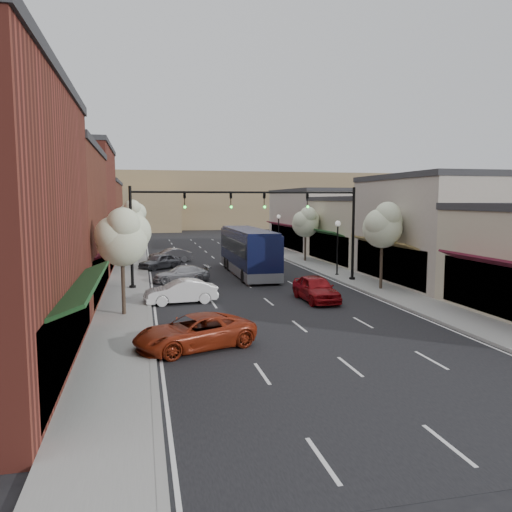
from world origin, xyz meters
TOP-DOWN VIEW (x-y plane):
  - ground at (0.00, 0.00)m, footprint 160.00×160.00m
  - sidewalk_left at (-8.40, 18.50)m, footprint 2.80×73.00m
  - sidewalk_right at (8.40, 18.50)m, footprint 2.80×73.00m
  - curb_left at (-7.00, 18.50)m, footprint 0.25×73.00m
  - curb_right at (7.00, 18.50)m, footprint 0.25×73.00m
  - bldg_left_midnear at (-14.23, 6.00)m, footprint 10.14×14.10m
  - bldg_left_midfar at (-14.24, 20.00)m, footprint 10.14×14.10m
  - bldg_left_far at (-14.22, 36.00)m, footprint 10.14×18.10m
  - bldg_right_midnear at (13.72, 6.00)m, footprint 9.14×12.10m
  - bldg_right_midfar at (13.70, 18.00)m, footprint 9.14×12.10m
  - bldg_right_far at (13.71, 32.00)m, footprint 9.14×16.10m
  - hill_far at (0.00, 90.00)m, footprint 120.00×30.00m
  - hill_near at (-25.00, 78.00)m, footprint 50.00×20.00m
  - signal_mast_right at (5.62, 8.00)m, footprint 8.22×0.46m
  - signal_mast_left at (-5.62, 8.00)m, footprint 8.22×0.46m
  - tree_right_near at (8.35, 3.94)m, footprint 2.85×2.65m
  - tree_right_far at (8.35, 19.94)m, footprint 2.85×2.65m
  - tree_left_near at (-8.25, -0.06)m, footprint 2.85×2.65m
  - tree_left_far at (-8.25, 25.94)m, footprint 2.85×2.65m
  - lamp_post_near at (7.80, 10.50)m, footprint 0.44×0.44m
  - lamp_post_far at (7.80, 28.00)m, footprint 0.44×0.44m
  - coach_bus at (1.14, 13.22)m, footprint 2.75×12.16m
  - red_hatchback at (2.83, 1.60)m, footprint 1.92×4.58m
  - parked_car_a at (-5.29, -6.48)m, footprint 5.47×3.83m
  - parked_car_b at (-5.14, 2.76)m, footprint 4.35×1.91m
  - parked_car_c at (-4.53, 10.47)m, footprint 4.37×2.17m
  - parked_car_d at (-5.83, 18.08)m, footprint 4.11×3.75m
  - parked_car_e at (-4.68, 22.58)m, footprint 4.34×2.33m

SIDE VIEW (x-z plane):
  - ground at x=0.00m, z-range 0.00..0.00m
  - curb_left at x=-7.00m, z-range -0.01..0.16m
  - curb_right at x=7.00m, z-range -0.01..0.16m
  - sidewalk_left at x=-8.40m, z-range 0.00..0.15m
  - sidewalk_right at x=8.40m, z-range 0.00..0.15m
  - parked_car_c at x=-4.53m, z-range 0.00..1.22m
  - parked_car_d at x=-5.83m, z-range 0.00..1.36m
  - parked_car_e at x=-4.68m, z-range 0.00..1.36m
  - parked_car_a at x=-5.29m, z-range 0.00..1.39m
  - parked_car_b at x=-5.14m, z-range 0.00..1.39m
  - red_hatchback at x=2.83m, z-range 0.00..1.55m
  - coach_bus at x=1.14m, z-range 0.08..3.79m
  - lamp_post_near at x=7.80m, z-range 0.79..5.23m
  - lamp_post_far at x=7.80m, z-range 0.79..5.23m
  - bldg_right_midfar at x=13.70m, z-range -0.03..6.37m
  - bldg_right_far at x=13.71m, z-range -0.04..7.36m
  - bldg_right_midnear at x=13.72m, z-range -0.04..7.86m
  - tree_right_far at x=8.35m, z-range 1.28..6.70m
  - hill_near at x=-25.00m, z-range 0.00..8.00m
  - bldg_left_far at x=-14.22m, z-range -0.04..8.36m
  - tree_left_near at x=-8.25m, z-range 1.38..7.07m
  - tree_right_near at x=8.35m, z-range 1.47..7.43m
  - tree_left_far at x=-8.25m, z-range 1.54..7.67m
  - signal_mast_right at x=5.62m, z-range 1.12..8.12m
  - signal_mast_left at x=-5.62m, z-range 1.12..8.12m
  - bldg_left_midnear at x=-14.23m, z-range -0.04..9.36m
  - bldg_left_midfar at x=-14.24m, z-range -0.05..10.85m
  - hill_far at x=0.00m, z-range 0.00..12.00m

